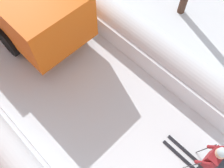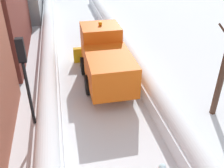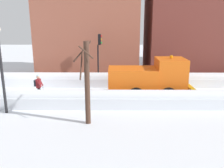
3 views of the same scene
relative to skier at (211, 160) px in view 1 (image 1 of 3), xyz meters
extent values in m
plane|color=white|center=(-0.78, 8.49, -1.00)|extent=(80.00, 80.00, 0.00)
cube|color=orange|center=(-0.20, 6.69, 0.40)|extent=(2.30, 3.40, 1.60)
cylinder|color=black|center=(-1.35, 6.89, -0.45)|extent=(0.25, 1.10, 1.10)
cylinder|color=black|center=(0.95, 6.89, -0.45)|extent=(0.25, 1.10, 1.10)
cylinder|color=black|center=(-0.11, 0.01, -0.59)|extent=(0.14, 0.14, 0.82)
cylinder|color=black|center=(0.11, 0.01, -0.59)|extent=(0.14, 0.14, 0.82)
cube|color=maroon|center=(0.00, 0.01, 0.13)|extent=(0.42, 0.26, 0.62)
cube|color=#262D38|center=(0.00, -0.20, 0.16)|extent=(0.32, 0.16, 0.44)
sphere|color=tan|center=(0.00, 0.01, 0.60)|extent=(0.24, 0.24, 0.24)
sphere|color=silver|center=(0.00, 0.01, 0.70)|extent=(0.22, 0.22, 0.22)
cylinder|color=maroon|center=(-0.26, 0.11, 0.16)|extent=(0.09, 0.33, 0.56)
cylinder|color=maroon|center=(0.26, 0.11, 0.16)|extent=(0.09, 0.33, 0.56)
cube|color=black|center=(-0.11, 0.26, -0.99)|extent=(0.09, 1.80, 0.03)
cube|color=black|center=(0.11, 0.26, -0.99)|extent=(0.09, 1.80, 0.03)
cylinder|color=#262628|center=(-0.30, 0.23, -0.40)|extent=(0.02, 0.19, 1.19)
cylinder|color=#262628|center=(0.30, 0.23, -0.40)|extent=(0.02, 0.19, 1.19)
camera|label=1|loc=(-2.64, 0.69, 6.13)|focal=40.51mm
camera|label=2|loc=(-2.47, -4.63, 6.58)|focal=40.85mm
camera|label=3|loc=(16.57, 5.37, 4.44)|focal=38.67mm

